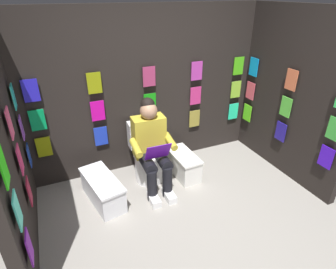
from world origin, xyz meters
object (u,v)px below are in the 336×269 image
at_px(toilet, 147,156).
at_px(comic_longbox_far, 103,190).
at_px(person_reading, 152,146).
at_px(comic_longbox_near, 183,164).

distance_m(toilet, comic_longbox_far, 0.74).
distance_m(person_reading, comic_longbox_far, 0.80).
bearing_deg(comic_longbox_far, toilet, -169.61).
xyz_separation_m(person_reading, comic_longbox_far, (0.67, 0.03, -0.43)).
height_order(person_reading, comic_longbox_near, person_reading).
bearing_deg(toilet, comic_longbox_far, 23.31).
xyz_separation_m(toilet, comic_longbox_near, (-0.47, 0.17, -0.16)).
bearing_deg(toilet, person_reading, 90.28).
distance_m(person_reading, comic_longbox_near, 0.64).
bearing_deg(comic_longbox_near, person_reading, 5.20).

